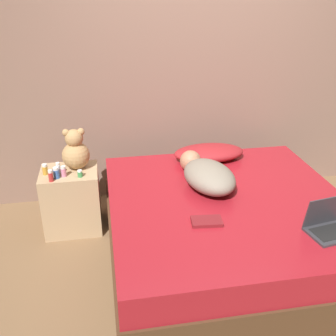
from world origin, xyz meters
name	(u,v)px	position (x,y,z in m)	size (l,w,h in m)	color
ground_plane	(224,256)	(0.00, 0.00, 0.00)	(12.00, 12.00, 0.00)	brown
wall_back	(194,64)	(0.00, 1.20, 1.30)	(8.00, 0.06, 2.60)	#846656
bed	(226,229)	(0.00, 0.00, 0.26)	(1.79, 1.84, 0.53)	#4C331E
nightstand	(72,200)	(-1.20, 0.64, 0.28)	(0.48, 0.40, 0.56)	tan
pillow	(209,153)	(0.04, 0.72, 0.60)	(0.64, 0.34, 0.13)	maroon
person_lying	(207,174)	(-0.11, 0.22, 0.63)	(0.46, 0.73, 0.21)	gray
laptop	(329,225)	(0.50, -0.52, 0.58)	(0.33, 0.26, 0.23)	#333338
teddy_bear	(75,151)	(-1.12, 0.69, 0.71)	(0.23, 0.23, 0.35)	tan
bottle_pink	(64,171)	(-1.23, 0.54, 0.60)	(0.04, 0.04, 0.09)	pink
bottle_clear	(58,169)	(-1.27, 0.59, 0.61)	(0.04, 0.04, 0.11)	silver
bottle_blue	(56,173)	(-1.28, 0.52, 0.60)	(0.05, 0.05, 0.10)	#3866B2
bottle_green	(80,174)	(-1.09, 0.51, 0.59)	(0.04, 0.04, 0.06)	#3D8E4C
bottle_red	(51,176)	(-1.32, 0.47, 0.60)	(0.04, 0.04, 0.10)	#B72D2D
bottle_amber	(45,169)	(-1.38, 0.61, 0.60)	(0.04, 0.04, 0.09)	gold
book	(207,221)	(-0.25, -0.29, 0.54)	(0.22, 0.14, 0.02)	maroon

